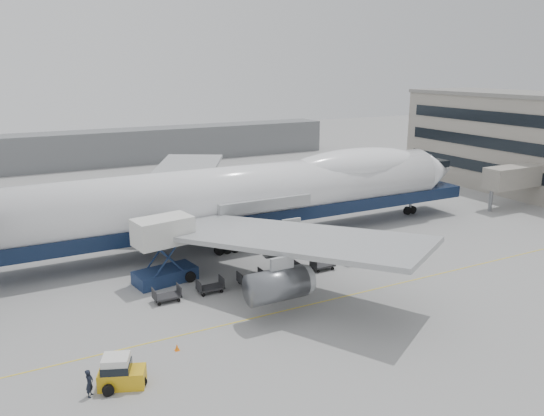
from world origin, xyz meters
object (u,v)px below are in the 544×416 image
baggage_tug (120,373)px  ground_worker (90,383)px  catering_truck (164,247)px  airliner (249,193)px

baggage_tug → ground_worker: (-1.89, -0.25, -0.03)m
catering_truck → ground_worker: size_ratio=3.47×
airliner → baggage_tug: size_ratio=20.81×
baggage_tug → ground_worker: baggage_tug is taller
catering_truck → ground_worker: catering_truck is taller
airliner → baggage_tug: airliner is taller
baggage_tug → ground_worker: 1.90m
catering_truck → baggage_tug: catering_truck is taller
catering_truck → ground_worker: 18.15m
airliner → catering_truck: size_ratio=10.72×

